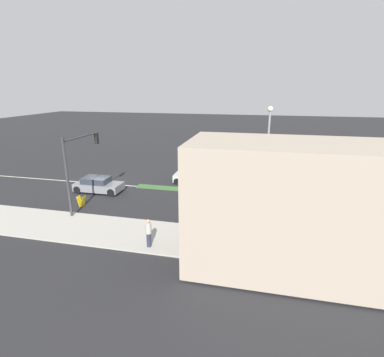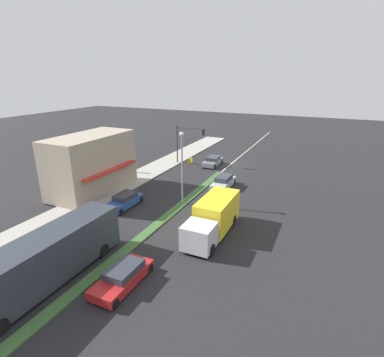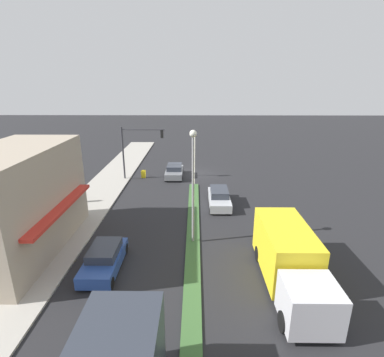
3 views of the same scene
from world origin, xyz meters
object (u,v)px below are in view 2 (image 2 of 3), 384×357
Objects in this scene: city_bus at (47,258)px; coupe_blue at (124,201)px; warning_aframe_sign at (190,161)px; delivery_truck at (213,217)px; traffic_signal_main at (186,138)px; sedan_silver at (223,182)px; pedestrian at (135,166)px; suv_grey at (213,161)px; hatchback_red at (123,276)px; street_lamp at (182,159)px.

coupe_blue is at bearing -76.29° from city_bus.
warning_aframe_sign is 20.92m from delivery_truck.
delivery_truck is at bearing -125.05° from city_bus.
traffic_signal_main is 1.25× the size of sedan_silver.
suv_grey is (-8.18, -7.86, -0.36)m from pedestrian.
suv_grey is at bearing -61.03° from sedan_silver.
coupe_blue is at bearing 119.69° from pedestrian.
delivery_truck is at bearing 111.26° from suv_grey.
city_bus is at bearing 103.71° from coupe_blue.
hatchback_red is (2.80, 8.51, -0.87)m from delivery_truck.
warning_aframe_sign is (-0.54, -0.45, -3.47)m from traffic_signal_main.
delivery_truck reaches higher than warning_aframe_sign.
warning_aframe_sign is (-4.79, -7.37, -0.59)m from pedestrian.
hatchback_red is (-7.20, 9.72, -0.05)m from coupe_blue.
suv_grey is 27.37m from hatchback_red.
street_lamp is 13.59m from hatchback_red.
suv_grey is at bearing -136.12° from pedestrian.
pedestrian is at bearing -31.72° from street_lamp.
coupe_blue is (7.20, 9.34, -0.02)m from sedan_silver.
city_bus is at bearing 111.36° from pedestrian.
suv_grey is 0.92× the size of sedan_silver.
pedestrian is at bearing -56.71° from hatchback_red.
hatchback_red is at bearing 123.29° from pedestrian.
traffic_signal_main is at bearing -121.53° from pedestrian.
street_lamp is 0.67× the size of city_bus.
city_bus is 28.79m from suv_grey.
delivery_truck reaches higher than hatchback_red.
traffic_signal_main is 6.69× the size of warning_aframe_sign.
traffic_signal_main is 11.36m from sedan_silver.
pedestrian reaches higher than hatchback_red.
city_bus is at bearing 96.83° from warning_aframe_sign.
street_lamp is at bearing 112.07° from warning_aframe_sign.
delivery_truck is at bearing 145.31° from pedestrian.
city_bus is 2.46× the size of sedan_silver.
coupe_blue reaches higher than warning_aframe_sign.
traffic_signal_main is 3.31× the size of pedestrian.
city_bus is 2.46× the size of hatchback_red.
sedan_silver is at bearing 139.88° from traffic_signal_main.
suv_grey is 9.09m from sedan_silver.
traffic_signal_main is 8.63m from pedestrian.
traffic_signal_main reaches higher than warning_aframe_sign.
pedestrian reaches higher than coupe_blue.
delivery_truck is 1.68× the size of hatchback_red.
street_lamp reaches higher than pedestrian.
warning_aframe_sign is 16.82m from coupe_blue.
sedan_silver is 1.00× the size of hatchback_red.
warning_aframe_sign is at bearing -87.99° from coupe_blue.
street_lamp is at bearing 114.66° from traffic_signal_main.
warning_aframe_sign is 28.51m from city_bus.
city_bus is at bearing 81.37° from street_lamp.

